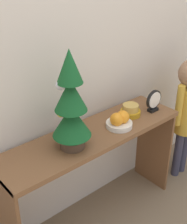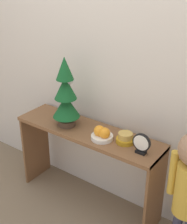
# 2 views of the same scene
# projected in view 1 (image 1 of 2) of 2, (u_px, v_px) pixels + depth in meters

# --- Properties ---
(back_wall) EXTENTS (7.00, 0.05, 2.50)m
(back_wall) POSITION_uv_depth(u_px,v_px,m) (68.00, 31.00, 1.72)
(back_wall) COLOR beige
(back_wall) RESTS_ON ground_plane
(console_table) EXTENTS (1.22, 0.33, 0.69)m
(console_table) POSITION_uv_depth(u_px,v_px,m) (93.00, 154.00, 1.92)
(console_table) COLOR brown
(console_table) RESTS_ON ground_plane
(mini_tree) EXTENTS (0.21, 0.21, 0.56)m
(mini_tree) POSITION_uv_depth(u_px,v_px,m) (71.00, 105.00, 1.60)
(mini_tree) COLOR #4C3828
(mini_tree) RESTS_ON console_table
(fruit_bowl) EXTENTS (0.16, 0.16, 0.10)m
(fruit_bowl) POSITION_uv_depth(u_px,v_px,m) (119.00, 121.00, 1.89)
(fruit_bowl) COLOR silver
(fruit_bowl) RESTS_ON console_table
(singing_bowl) EXTENTS (0.13, 0.13, 0.08)m
(singing_bowl) POSITION_uv_depth(u_px,v_px,m) (130.00, 111.00, 2.03)
(singing_bowl) COLOR #B78419
(singing_bowl) RESTS_ON console_table
(desk_clock) EXTENTS (0.13, 0.04, 0.15)m
(desk_clock) POSITION_uv_depth(u_px,v_px,m) (154.00, 101.00, 2.06)
(desk_clock) COLOR black
(desk_clock) RESTS_ON console_table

